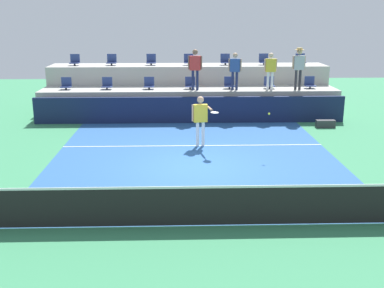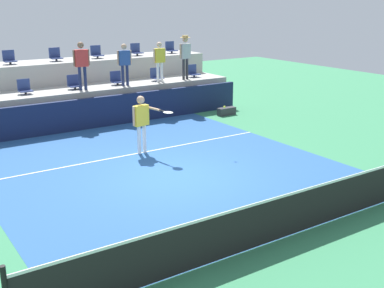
{
  "view_description": "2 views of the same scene",
  "coord_description": "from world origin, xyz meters",
  "views": [
    {
      "loc": [
        -0.53,
        -13.33,
        4.45
      ],
      "look_at": [
        -0.13,
        -0.56,
        0.89
      ],
      "focal_mm": 43.95,
      "sensor_mm": 36.0,
      "label": 1
    },
    {
      "loc": [
        -6.29,
        -10.19,
        4.47
      ],
      "look_at": [
        -0.09,
        -0.85,
        1.14
      ],
      "focal_mm": 45.88,
      "sensor_mm": 36.0,
      "label": 2
    }
  ],
  "objects": [
    {
      "name": "stadium_chair_upper_center",
      "position": [
        0.01,
        9.03,
        2.31
      ],
      "size": [
        0.44,
        0.4,
        0.52
      ],
      "color": "#2D2D33",
      "rests_on": "seating_tier_upper"
    },
    {
      "name": "stadium_chair_lower_right",
      "position": [
        3.54,
        7.23,
        1.46
      ],
      "size": [
        0.44,
        0.4,
        0.52
      ],
      "color": "#2D2D33",
      "rests_on": "seating_tier_lower"
    },
    {
      "name": "equipment_bag",
      "position": [
        5.44,
        4.98,
        0.15
      ],
      "size": [
        0.76,
        0.28,
        0.3
      ],
      "primitive_type": "cube",
      "color": "#333338",
      "rests_on": "ground_plane"
    },
    {
      "name": "stadium_chair_lower_mid_left",
      "position": [
        -1.77,
        7.23,
        1.46
      ],
      "size": [
        0.44,
        0.4,
        0.52
      ],
      "color": "#2D2D33",
      "rests_on": "seating_tier_lower"
    },
    {
      "name": "spectator_in_white",
      "position": [
        1.95,
        6.85,
        2.2
      ],
      "size": [
        0.57,
        0.25,
        1.59
      ],
      "color": "navy",
      "rests_on": "seating_tier_lower"
    },
    {
      "name": "stadium_chair_lower_mid_right",
      "position": [
        1.76,
        7.23,
        1.46
      ],
      "size": [
        0.44,
        0.4,
        0.52
      ],
      "color": "#2D2D33",
      "rests_on": "seating_tier_lower"
    },
    {
      "name": "spectator_leaning_on_rail",
      "position": [
        0.24,
        6.85,
        2.3
      ],
      "size": [
        0.61,
        0.26,
        1.74
      ],
      "color": "navy",
      "rests_on": "seating_tier_lower"
    },
    {
      "name": "seating_tier_lower",
      "position": [
        0.0,
        7.3,
        0.62
      ],
      "size": [
        13.0,
        1.8,
        1.25
      ],
      "primitive_type": "cube",
      "color": "#ADAAA3",
      "rests_on": "ground_plane"
    },
    {
      "name": "tennis_player",
      "position": [
        0.26,
        2.34,
        1.07
      ],
      "size": [
        0.87,
        1.18,
        1.75
      ],
      "color": "white",
      "rests_on": "ground_plane"
    },
    {
      "name": "tennis_net",
      "position": [
        0.0,
        -4.0,
        0.5
      ],
      "size": [
        10.48,
        0.08,
        1.07
      ],
      "color": "black",
      "rests_on": "ground_plane"
    },
    {
      "name": "stadium_chair_upper_right",
      "position": [
        3.58,
        9.03,
        2.31
      ],
      "size": [
        0.44,
        0.4,
        0.52
      ],
      "color": "#2D2D33",
      "rests_on": "seating_tier_upper"
    },
    {
      "name": "seating_tier_upper",
      "position": [
        0.0,
        9.1,
        1.05
      ],
      "size": [
        13.0,
        1.8,
        2.1
      ],
      "primitive_type": "cube",
      "color": "#ADAAA3",
      "rests_on": "ground_plane"
    },
    {
      "name": "sponsor_backboard",
      "position": [
        0.0,
        6.0,
        0.55
      ],
      "size": [
        13.0,
        0.16,
        1.1
      ],
      "primitive_type": "cube",
      "color": "#141E42",
      "rests_on": "ground_plane"
    },
    {
      "name": "stadium_chair_upper_mid_right",
      "position": [
        1.75,
        9.03,
        2.31
      ],
      "size": [
        0.44,
        0.4,
        0.52
      ],
      "color": "#2D2D33",
      "rests_on": "seating_tier_upper"
    },
    {
      "name": "court_service_line",
      "position": [
        0.0,
        2.4,
        0.01
      ],
      "size": [
        9.0,
        0.06,
        0.0
      ],
      "primitive_type": "cube",
      "color": "white",
      "rests_on": "ground_plane"
    },
    {
      "name": "court_inner_paint",
      "position": [
        0.0,
        1.0,
        0.0
      ],
      "size": [
        9.0,
        10.0,
        0.01
      ],
      "primitive_type": "cube",
      "color": "#285693",
      "rests_on": "ground_plane"
    },
    {
      "name": "stadium_chair_lower_center",
      "position": [
        0.04,
        7.23,
        1.46
      ],
      "size": [
        0.44,
        0.4,
        0.52
      ],
      "color": "#2D2D33",
      "rests_on": "seating_tier_lower"
    },
    {
      "name": "spectator_with_hat",
      "position": [
        4.7,
        6.85,
        2.36
      ],
      "size": [
        0.6,
        0.49,
        1.79
      ],
      "color": "#2D2D33",
      "rests_on": "seating_tier_lower"
    },
    {
      "name": "tennis_ball",
      "position": [
        2.36,
        1.1,
        1.4
      ],
      "size": [
        0.07,
        0.07,
        0.07
      ],
      "color": "#CCE033"
    },
    {
      "name": "spectator_in_grey",
      "position": [
        3.48,
        6.85,
        2.19
      ],
      "size": [
        0.56,
        0.21,
        1.59
      ],
      "color": "white",
      "rests_on": "seating_tier_lower"
    },
    {
      "name": "ground_plane",
      "position": [
        0.0,
        0.0,
        0.0
      ],
      "size": [
        40.0,
        40.0,
        0.0
      ],
      "primitive_type": "plane",
      "color": "#388456"
    },
    {
      "name": "stadium_chair_upper_far_right",
      "position": [
        5.33,
        9.03,
        2.31
      ],
      "size": [
        0.44,
        0.4,
        0.52
      ],
      "color": "#2D2D33",
      "rests_on": "seating_tier_upper"
    },
    {
      "name": "stadium_chair_upper_mid_left",
      "position": [
        -1.75,
        9.03,
        2.31
      ],
      "size": [
        0.44,
        0.4,
        0.52
      ],
      "color": "#2D2D33",
      "rests_on": "seating_tier_upper"
    },
    {
      "name": "stadium_chair_lower_far_right",
      "position": [
        5.34,
        7.23,
        1.46
      ],
      "size": [
        0.44,
        0.4,
        0.52
      ],
      "color": "#2D2D33",
      "rests_on": "seating_tier_lower"
    }
  ]
}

